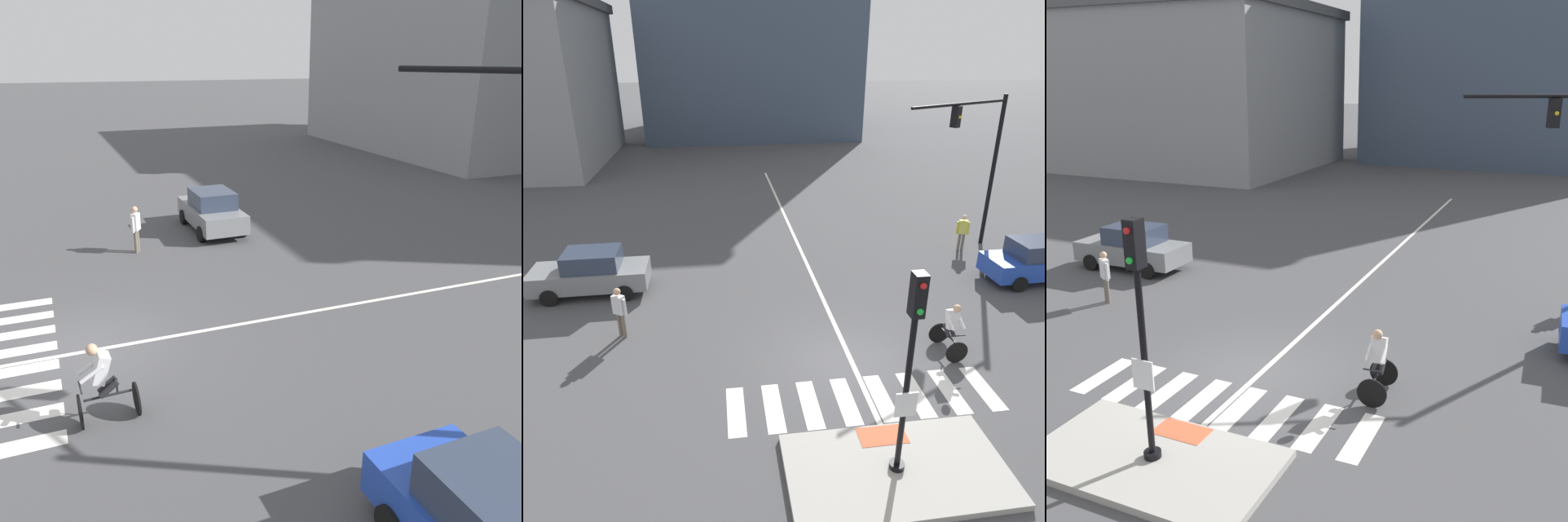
% 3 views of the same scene
% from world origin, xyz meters
% --- Properties ---
extents(ground_plane, '(300.00, 300.00, 0.00)m').
position_xyz_m(ground_plane, '(0.00, 0.00, 0.00)').
color(ground_plane, '#474749').
extents(traffic_island, '(4.64, 2.52, 0.15)m').
position_xyz_m(traffic_island, '(0.00, -3.85, 0.07)').
color(traffic_island, '#A3A099').
rests_on(traffic_island, ground).
extents(tactile_pad_front, '(1.10, 0.60, 0.01)m').
position_xyz_m(tactile_pad_front, '(0.00, -2.94, 0.15)').
color(tactile_pad_front, '#DB5B38').
rests_on(tactile_pad_front, traffic_island).
extents(signal_pole, '(0.44, 0.38, 4.48)m').
position_xyz_m(signal_pole, '(0.00, -3.86, 2.85)').
color(signal_pole, black).
rests_on(signal_pole, traffic_island).
extents(crosswalk_stripe_a, '(0.44, 1.80, 0.01)m').
position_xyz_m(crosswalk_stripe_a, '(-3.24, -1.50, 0.00)').
color(crosswalk_stripe_a, silver).
rests_on(crosswalk_stripe_a, ground).
extents(crosswalk_stripe_b, '(0.44, 1.80, 0.01)m').
position_xyz_m(crosswalk_stripe_b, '(-2.32, -1.50, 0.00)').
color(crosswalk_stripe_b, silver).
rests_on(crosswalk_stripe_b, ground).
extents(crosswalk_stripe_c, '(0.44, 1.80, 0.01)m').
position_xyz_m(crosswalk_stripe_c, '(-1.39, -1.50, 0.00)').
color(crosswalk_stripe_c, silver).
rests_on(crosswalk_stripe_c, ground).
extents(crosswalk_stripe_d, '(0.44, 1.80, 0.01)m').
position_xyz_m(crosswalk_stripe_d, '(-0.46, -1.50, 0.00)').
color(crosswalk_stripe_d, silver).
rests_on(crosswalk_stripe_d, ground).
extents(crosswalk_stripe_e, '(0.44, 1.80, 0.01)m').
position_xyz_m(crosswalk_stripe_e, '(0.46, -1.50, 0.00)').
color(crosswalk_stripe_e, silver).
rests_on(crosswalk_stripe_e, ground).
extents(crosswalk_stripe_f, '(0.44, 1.80, 0.01)m').
position_xyz_m(crosswalk_stripe_f, '(1.39, -1.50, 0.00)').
color(crosswalk_stripe_f, silver).
rests_on(crosswalk_stripe_f, ground).
extents(crosswalk_stripe_g, '(0.44, 1.80, 0.01)m').
position_xyz_m(crosswalk_stripe_g, '(2.32, -1.50, 0.00)').
color(crosswalk_stripe_g, silver).
rests_on(crosswalk_stripe_g, ground).
extents(crosswalk_stripe_h, '(0.44, 1.80, 0.01)m').
position_xyz_m(crosswalk_stripe_h, '(3.24, -1.50, 0.00)').
color(crosswalk_stripe_h, silver).
rests_on(crosswalk_stripe_h, ground).
extents(lane_centre_line, '(0.14, 28.00, 0.01)m').
position_xyz_m(lane_centre_line, '(0.13, 10.00, 0.00)').
color(lane_centre_line, silver).
rests_on(lane_centre_line, ground).
extents(building_corner_left, '(20.95, 17.51, 12.04)m').
position_xyz_m(building_corner_left, '(-22.38, 30.41, 6.04)').
color(building_corner_left, gray).
rests_on(building_corner_left, ground).
extents(building_corner_right, '(21.59, 20.00, 20.25)m').
position_xyz_m(building_corner_right, '(0.58, 45.65, 10.15)').
color(building_corner_right, '#3D4C60').
rests_on(building_corner_right, ground).
extents(car_grey_cross_left, '(4.12, 1.88, 1.64)m').
position_xyz_m(car_grey_cross_left, '(-8.12, 5.66, 0.81)').
color(car_grey_cross_left, slate).
rests_on(car_grey_cross_left, ground).
extents(cyclist, '(0.71, 1.12, 1.68)m').
position_xyz_m(cyclist, '(3.04, 0.14, 0.87)').
color(cyclist, black).
rests_on(cyclist, ground).
extents(pedestrian_at_curb_left, '(0.48, 0.38, 1.67)m').
position_xyz_m(pedestrian_at_curb_left, '(-6.56, 2.41, 0.98)').
color(pedestrian_at_curb_left, '#6B6051').
rests_on(pedestrian_at_curb_left, ground).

